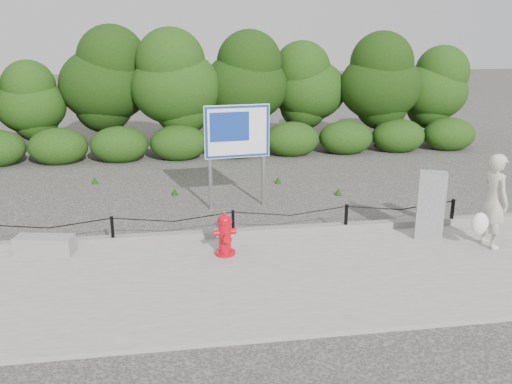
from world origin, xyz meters
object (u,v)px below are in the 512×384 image
at_px(fire_hydrant, 225,235).
at_px(concrete_block, 45,245).
at_px(pedestrian, 493,202).
at_px(advertising_sign, 237,136).
at_px(utility_cabinet, 431,205).

height_order(fire_hydrant, concrete_block, fire_hydrant).
bearing_deg(pedestrian, fire_hydrant, 80.16).
height_order(pedestrian, concrete_block, pedestrian).
xyz_separation_m(concrete_block, advertising_sign, (4.15, 2.52, 1.57)).
xyz_separation_m(pedestrian, advertising_sign, (-4.76, 3.49, 0.81)).
relative_size(fire_hydrant, utility_cabinet, 0.53).
relative_size(pedestrian, concrete_block, 1.71).
relative_size(fire_hydrant, concrete_block, 0.76).
bearing_deg(concrete_block, pedestrian, -6.22).
distance_m(pedestrian, concrete_block, 8.99).
xyz_separation_m(fire_hydrant, pedestrian, (5.39, -0.38, 0.53)).
height_order(concrete_block, utility_cabinet, utility_cabinet).
height_order(utility_cabinet, advertising_sign, advertising_sign).
bearing_deg(fire_hydrant, concrete_block, 162.01).
xyz_separation_m(concrete_block, utility_cabinet, (7.88, -0.38, 0.55)).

